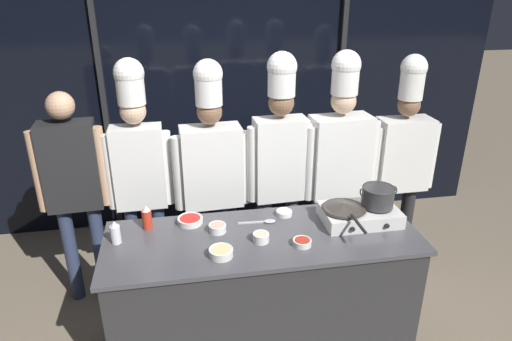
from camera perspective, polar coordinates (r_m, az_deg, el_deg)
name	(u,v)px	position (r m, az deg, el deg)	size (l,w,h in m)	color
window_wall_back	(226,93)	(4.55, -3.75, 9.60)	(5.43, 0.09, 2.70)	black
demo_counter	(262,292)	(3.20, 0.81, -14.94)	(2.01, 0.73, 0.89)	#2D2D30
portable_stove	(360,214)	(3.17, 12.83, -5.35)	(0.51, 0.34, 0.11)	silver
frying_pan	(344,206)	(3.09, 10.97, -4.44)	(0.30, 0.51, 0.04)	#38332D
stock_pot	(378,196)	(3.16, 15.00, -3.11)	(0.25, 0.22, 0.14)	#333335
squeeze_bottle_clear	(115,233)	(2.97, -17.18, -7.44)	(0.06, 0.06, 0.15)	white
squeeze_bottle_chili	(147,218)	(3.08, -13.49, -5.74)	(0.06, 0.06, 0.17)	red
prep_bowl_chicken	(261,237)	(2.87, 0.64, -8.29)	(0.10, 0.10, 0.06)	white
prep_bowl_onion	(284,213)	(3.18, 3.54, -5.27)	(0.11, 0.11, 0.03)	white
prep_bowl_chili_flakes	(302,242)	(2.86, 5.79, -8.88)	(0.12, 0.12, 0.04)	white
prep_bowl_shrimp	(217,228)	(2.99, -4.84, -7.12)	(0.12, 0.12, 0.05)	white
prep_bowl_ginger	(221,252)	(2.75, -4.40, -10.12)	(0.15, 0.15, 0.05)	white
prep_bowl_bell_pepper	(190,220)	(3.11, -8.24, -6.14)	(0.17, 0.17, 0.04)	white
serving_spoon_slotted	(265,221)	(3.09, 1.08, -6.39)	(0.26, 0.05, 0.02)	#B2B5BA
person_guest	(73,180)	(3.61, -21.89, -1.10)	(0.51, 0.22, 1.70)	#2D3856
chef_head	(139,162)	(3.51, -14.47, 1.01)	(0.50, 0.21, 1.91)	#2D3856
chef_sous	(212,168)	(3.47, -5.54, 0.37)	(0.59, 0.26, 1.89)	#2D3856
chef_line	(280,156)	(3.49, 3.03, 1.83)	(0.52, 0.23, 1.94)	#4C4C51
chef_pastry	(339,158)	(3.63, 10.36, 1.58)	(0.61, 0.28, 1.93)	#232326
chef_apprentice	(402,154)	(3.96, 17.83, 1.99)	(0.57, 0.23, 1.87)	#232326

